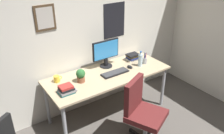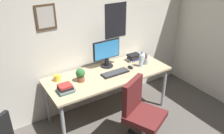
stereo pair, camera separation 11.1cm
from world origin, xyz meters
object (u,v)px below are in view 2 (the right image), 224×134
(pen_cup, at_px, (146,61))
(keyboard, at_px, (115,73))
(book_stack_left, at_px, (134,57))
(water_bottle, at_px, (141,60))
(monitor, at_px, (107,52))
(potted_plant, at_px, (80,75))
(book_stack_right, at_px, (66,89))
(computer_mouse, at_px, (130,67))
(coffee_mug_near, at_px, (57,78))
(office_chair, at_px, (140,110))

(pen_cup, bearing_deg, keyboard, -179.75)
(pen_cup, distance_m, book_stack_left, 0.24)
(water_bottle, height_order, pen_cup, water_bottle)
(monitor, bearing_deg, potted_plant, -159.64)
(water_bottle, height_order, book_stack_right, water_bottle)
(computer_mouse, distance_m, water_bottle, 0.20)
(water_bottle, distance_m, coffee_mug_near, 1.32)
(potted_plant, bearing_deg, office_chair, -57.81)
(water_bottle, bearing_deg, office_chair, -128.72)
(computer_mouse, distance_m, coffee_mug_near, 1.14)
(office_chair, relative_size, book_stack_right, 4.39)
(monitor, bearing_deg, book_stack_right, -157.08)
(water_bottle, distance_m, book_stack_left, 0.26)
(keyboard, height_order, coffee_mug_near, coffee_mug_near)
(water_bottle, xyz_separation_m, potted_plant, (-1.01, 0.10, -0.00))
(office_chair, height_order, book_stack_right, office_chair)
(monitor, distance_m, water_bottle, 0.56)
(office_chair, relative_size, keyboard, 2.21)
(water_bottle, bearing_deg, monitor, 146.36)
(monitor, relative_size, potted_plant, 2.36)
(monitor, xyz_separation_m, book_stack_left, (0.50, -0.05, -0.18))
(book_stack_right, bearing_deg, water_bottle, 2.41)
(book_stack_left, distance_m, book_stack_right, 1.38)
(monitor, xyz_separation_m, pen_cup, (0.57, -0.28, -0.19))
(keyboard, relative_size, potted_plant, 2.21)
(monitor, height_order, book_stack_right, monitor)
(keyboard, distance_m, potted_plant, 0.54)
(keyboard, xyz_separation_m, coffee_mug_near, (-0.81, 0.27, 0.03))
(monitor, height_order, pen_cup, monitor)
(computer_mouse, relative_size, book_stack_left, 0.51)
(office_chair, xyz_separation_m, pen_cup, (0.65, 0.68, 0.28))
(pen_cup, bearing_deg, potted_plant, 176.25)
(office_chair, bearing_deg, computer_mouse, 63.23)
(office_chair, height_order, pen_cup, office_chair)
(monitor, distance_m, computer_mouse, 0.44)
(keyboard, height_order, potted_plant, potted_plant)
(office_chair, bearing_deg, potted_plant, 122.19)
(potted_plant, bearing_deg, computer_mouse, -3.88)
(keyboard, distance_m, water_bottle, 0.49)
(coffee_mug_near, bearing_deg, office_chair, -51.44)
(computer_mouse, xyz_separation_m, pen_cup, (0.29, -0.02, 0.04))
(computer_mouse, height_order, water_bottle, water_bottle)
(monitor, xyz_separation_m, potted_plant, (-0.55, -0.21, -0.13))
(water_bottle, relative_size, book_stack_right, 1.17)
(potted_plant, xyz_separation_m, book_stack_left, (1.05, 0.16, -0.05))
(book_stack_left, relative_size, book_stack_right, 0.99)
(computer_mouse, bearing_deg, book_stack_right, -175.20)
(pen_cup, xyz_separation_m, book_stack_left, (-0.07, 0.23, 0.00))
(monitor, relative_size, computer_mouse, 4.18)
(water_bottle, bearing_deg, computer_mouse, 167.39)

